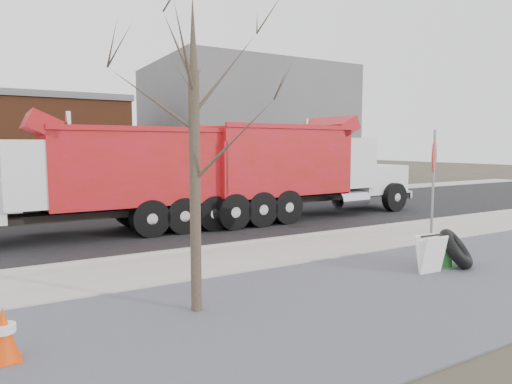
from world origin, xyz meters
TOP-DOWN VIEW (x-y plane):
  - ground at (0.00, 0.00)m, footprint 120.00×120.00m
  - gravel_verge at (0.00, -3.50)m, footprint 60.00×5.00m
  - sidewalk at (0.00, 0.25)m, footprint 60.00×2.50m
  - curb at (0.00, 1.55)m, footprint 60.00×0.15m
  - road at (0.00, 6.30)m, footprint 60.00×9.40m
  - far_sidewalk at (0.00, 12.00)m, footprint 60.00×2.00m
  - building_grey at (9.00, 18.00)m, footprint 12.00×10.00m
  - bare_tree at (-3.20, -2.60)m, footprint 3.20×3.20m
  - fire_hydrant at (2.82, -2.92)m, footprint 0.44×0.43m
  - truck_tire at (2.99, -3.01)m, footprint 1.31×1.25m
  - stop_sign at (3.92, -1.57)m, footprint 0.75×0.48m
  - sandwich_board at (2.08, -3.05)m, footprint 0.63×0.42m
  - traffic_cone_near at (-6.04, -3.05)m, footprint 0.39×0.39m
  - dump_truck_red_a at (4.38, 5.04)m, footprint 9.81×3.14m
  - dump_truck_red_b at (-3.34, 4.99)m, footprint 8.82×2.61m

SIDE VIEW (x-z plane):
  - ground at x=0.00m, z-range 0.00..0.00m
  - road at x=0.00m, z-range 0.00..0.02m
  - gravel_verge at x=0.00m, z-range 0.00..0.03m
  - sidewalk at x=0.00m, z-range 0.00..0.06m
  - far_sidewalk at x=0.00m, z-range 0.00..0.06m
  - curb at x=0.00m, z-range 0.00..0.11m
  - fire_hydrant at x=2.82m, z-range -0.03..0.74m
  - traffic_cone_near at x=-6.04m, z-range 0.00..0.75m
  - truck_tire at x=2.99m, z-range -0.04..0.94m
  - sandwich_board at x=2.08m, z-range 0.03..0.88m
  - dump_truck_red_b at x=-3.34m, z-range 0.03..3.74m
  - dump_truck_red_a at x=4.38m, z-range 0.03..3.93m
  - stop_sign at x=3.92m, z-range 0.55..3.75m
  - bare_tree at x=-3.20m, z-range 0.70..5.90m
  - building_grey at x=9.00m, z-range 0.00..8.00m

